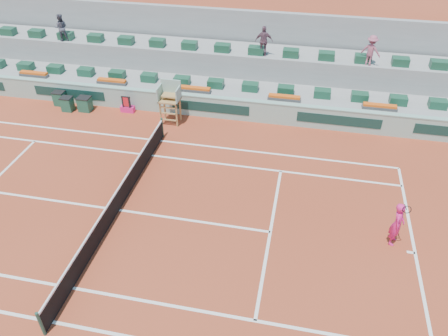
# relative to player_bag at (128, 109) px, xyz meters

# --- Properties ---
(ground) EXTENTS (90.00, 90.00, 0.00)m
(ground) POSITION_rel_player_bag_xyz_m (2.82, -8.06, -0.18)
(ground) COLOR maroon
(ground) RESTS_ON ground
(seating_tier_lower) EXTENTS (36.00, 4.00, 1.20)m
(seating_tier_lower) POSITION_rel_player_bag_xyz_m (2.82, 2.64, 0.42)
(seating_tier_lower) COLOR #9A9997
(seating_tier_lower) RESTS_ON ground
(seating_tier_upper) EXTENTS (36.00, 2.40, 2.60)m
(seating_tier_upper) POSITION_rel_player_bag_xyz_m (2.82, 4.24, 1.12)
(seating_tier_upper) COLOR #9A9997
(seating_tier_upper) RESTS_ON ground
(stadium_back_wall) EXTENTS (36.00, 0.40, 4.40)m
(stadium_back_wall) POSITION_rel_player_bag_xyz_m (2.82, 5.84, 2.02)
(stadium_back_wall) COLOR #9A9997
(stadium_back_wall) RESTS_ON ground
(player_bag) EXTENTS (0.79, 0.35, 0.35)m
(player_bag) POSITION_rel_player_bag_xyz_m (0.00, 0.00, 0.00)
(player_bag) COLOR #F21F7B
(player_bag) RESTS_ON ground
(spectator_left) EXTENTS (0.97, 0.88, 1.63)m
(spectator_left) POSITION_rel_player_bag_xyz_m (-5.22, 3.36, 3.24)
(spectator_left) COLOR #4B4A57
(spectator_left) RESTS_ON seating_tier_upper
(spectator_mid) EXTENTS (1.05, 0.53, 1.72)m
(spectator_mid) POSITION_rel_player_bag_xyz_m (7.25, 3.46, 3.28)
(spectator_mid) COLOR #6C4857
(spectator_mid) RESTS_ON seating_tier_upper
(spectator_right) EXTENTS (1.22, 0.99, 1.65)m
(spectator_right) POSITION_rel_player_bag_xyz_m (13.12, 3.36, 3.25)
(spectator_right) COLOR #A65367
(spectator_right) RESTS_ON seating_tier_upper
(court_lines) EXTENTS (23.89, 11.09, 0.01)m
(court_lines) POSITION_rel_player_bag_xyz_m (2.82, -8.06, -0.17)
(court_lines) COLOR white
(court_lines) RESTS_ON ground
(tennis_net) EXTENTS (0.10, 11.97, 1.10)m
(tennis_net) POSITION_rel_player_bag_xyz_m (2.82, -8.06, 0.35)
(tennis_net) COLOR black
(tennis_net) RESTS_ON ground
(advertising_hoarding) EXTENTS (36.00, 0.34, 1.26)m
(advertising_hoarding) POSITION_rel_player_bag_xyz_m (2.84, 0.43, 0.46)
(advertising_hoarding) COLOR #91B6A6
(advertising_hoarding) RESTS_ON ground
(umpire_chair) EXTENTS (1.10, 0.90, 2.40)m
(umpire_chair) POSITION_rel_player_bag_xyz_m (2.82, -0.57, 1.37)
(umpire_chair) COLOR #A1743D
(umpire_chair) RESTS_ON ground
(seat_row_lower) EXTENTS (32.90, 0.60, 0.44)m
(seat_row_lower) POSITION_rel_player_bag_xyz_m (2.82, 1.74, 1.24)
(seat_row_lower) COLOR #17472F
(seat_row_lower) RESTS_ON seating_tier_lower
(seat_row_upper) EXTENTS (32.90, 0.60, 0.44)m
(seat_row_upper) POSITION_rel_player_bag_xyz_m (2.82, 3.64, 2.64)
(seat_row_upper) COLOR #17472F
(seat_row_upper) RESTS_ON seating_tier_upper
(flower_planters) EXTENTS (26.80, 0.36, 0.28)m
(flower_planters) POSITION_rel_player_bag_xyz_m (1.32, 0.94, 1.16)
(flower_planters) COLOR #474747
(flower_planters) RESTS_ON seating_tier_lower
(drink_cooler_a) EXTENTS (0.73, 0.63, 0.84)m
(drink_cooler_a) POSITION_rel_player_bag_xyz_m (-2.43, -0.36, 0.25)
(drink_cooler_a) COLOR #1A4E39
(drink_cooler_a) RESTS_ON ground
(drink_cooler_b) EXTENTS (0.64, 0.56, 0.84)m
(drink_cooler_b) POSITION_rel_player_bag_xyz_m (-3.42, -0.57, 0.25)
(drink_cooler_b) COLOR #1A4E39
(drink_cooler_b) RESTS_ON ground
(drink_cooler_c) EXTENTS (0.66, 0.57, 0.84)m
(drink_cooler_c) POSITION_rel_player_bag_xyz_m (-4.20, -0.02, 0.25)
(drink_cooler_c) COLOR #1A4E39
(drink_cooler_c) RESTS_ON ground
(towel_rack) EXTENTS (0.53, 0.09, 1.03)m
(towel_rack) POSITION_rel_player_bag_xyz_m (0.02, -0.13, 0.43)
(towel_rack) COLOR black
(towel_rack) RESTS_ON ground
(tennis_player) EXTENTS (0.62, 0.95, 2.28)m
(tennis_player) POSITION_rel_player_bag_xyz_m (13.89, -7.62, 0.77)
(tennis_player) COLOR #F21F7B
(tennis_player) RESTS_ON ground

